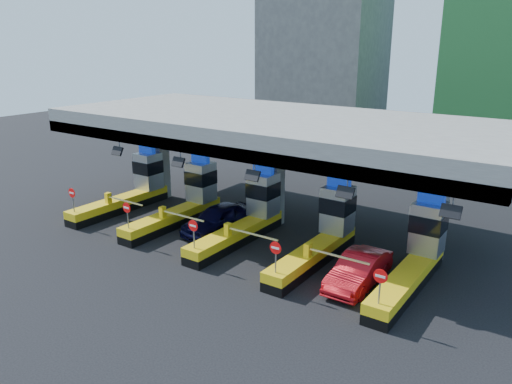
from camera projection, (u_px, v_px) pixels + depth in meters
The scene contains 10 objects.
ground at pixel (246, 238), 29.74m from camera, with size 120.00×120.00×0.00m, color black.
toll_canopy at pixel (273, 129), 30.21m from camera, with size 28.00×12.09×7.00m.
toll_lane_far_left at pixel (133, 188), 35.01m from camera, with size 4.43×8.00×4.16m.
toll_lane_left at pixel (186, 200), 32.28m from camera, with size 4.43×8.00×4.16m.
toll_lane_center at pixel (249, 215), 29.55m from camera, with size 4.43×8.00×4.16m.
toll_lane_right at pixel (324, 233), 26.83m from camera, with size 4.43×8.00×4.16m.
toll_lane_far_right at pixel (417, 254), 24.10m from camera, with size 4.43×8.00×4.16m.
bg_building_concrete at pixel (323, 59), 63.04m from camera, with size 14.00×10.00×18.00m, color #4C4C49.
van at pixel (219, 219), 30.42m from camera, with size 2.08×5.17×1.76m, color black.
red_car at pixel (359, 270), 23.82m from camera, with size 1.67×4.78×1.58m, color #AD0D14.
Camera 1 is at (16.23, -22.38, 11.32)m, focal length 35.00 mm.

